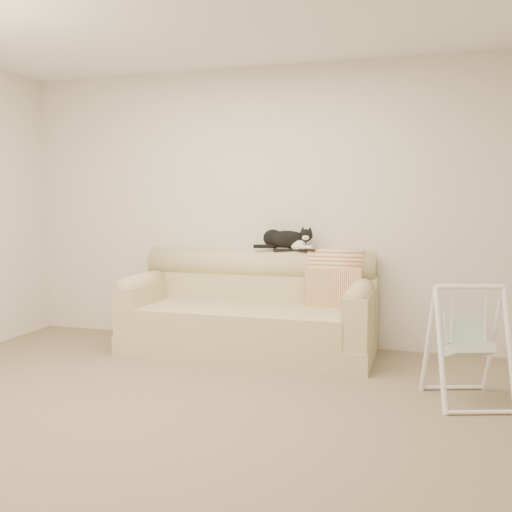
% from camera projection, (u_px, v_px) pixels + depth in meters
% --- Properties ---
extents(ground_plane, '(5.00, 5.00, 0.00)m').
position_uv_depth(ground_plane, '(189.00, 415.00, 3.59)').
color(ground_plane, '#6D5F49').
rests_on(ground_plane, ground).
extents(room_shell, '(5.04, 4.04, 2.60)m').
position_uv_depth(room_shell, '(186.00, 171.00, 3.45)').
color(room_shell, beige).
rests_on(room_shell, ground).
extents(sofa, '(2.20, 0.93, 0.90)m').
position_uv_depth(sofa, '(250.00, 313.00, 5.13)').
color(sofa, tan).
rests_on(sofa, ground).
extents(remote_a, '(0.19, 0.09, 0.03)m').
position_uv_depth(remote_a, '(283.00, 249.00, 5.22)').
color(remote_a, black).
rests_on(remote_a, sofa).
extents(remote_b, '(0.18, 0.09, 0.02)m').
position_uv_depth(remote_b, '(307.00, 250.00, 5.15)').
color(remote_b, black).
rests_on(remote_b, sofa).
extents(tuxedo_cat, '(0.56, 0.21, 0.22)m').
position_uv_depth(tuxedo_cat, '(286.00, 239.00, 5.23)').
color(tuxedo_cat, black).
rests_on(tuxedo_cat, sofa).
extents(throw_blanket, '(0.49, 0.38, 0.58)m').
position_uv_depth(throw_blanket, '(336.00, 271.00, 5.10)').
color(throw_blanket, '#BC602D').
rests_on(throw_blanket, sofa).
extents(baby_swing, '(0.62, 0.64, 0.80)m').
position_uv_depth(baby_swing, '(468.00, 343.00, 3.80)').
color(baby_swing, white).
rests_on(baby_swing, ground).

